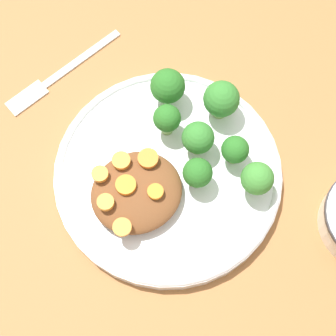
% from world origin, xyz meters
% --- Properties ---
extents(ground_plane, '(4.00, 4.00, 0.00)m').
position_xyz_m(ground_plane, '(0.00, 0.00, 0.00)').
color(ground_plane, '#9E6638').
extents(plate, '(0.28, 0.28, 0.02)m').
position_xyz_m(plate, '(0.00, 0.00, 0.01)').
color(plate, white).
rests_on(plate, ground_plane).
extents(stew_mound, '(0.11, 0.10, 0.03)m').
position_xyz_m(stew_mound, '(0.05, 0.01, 0.03)').
color(stew_mound, brown).
rests_on(stew_mound, plate).
extents(broccoli_floret_0, '(0.05, 0.05, 0.06)m').
position_xyz_m(broccoli_floret_0, '(-0.10, -0.04, 0.05)').
color(broccoli_floret_0, '#7FA85B').
rests_on(broccoli_floret_0, plate).
extents(broccoli_floret_1, '(0.03, 0.03, 0.05)m').
position_xyz_m(broccoli_floret_1, '(-0.08, 0.02, 0.05)').
color(broccoli_floret_1, '#759E51').
rests_on(broccoli_floret_1, plate).
extents(broccoli_floret_2, '(0.03, 0.03, 0.05)m').
position_xyz_m(broccoli_floret_2, '(-0.03, -0.05, 0.05)').
color(broccoli_floret_2, '#7FA85B').
rests_on(broccoli_floret_2, plate).
extents(broccoli_floret_3, '(0.04, 0.04, 0.05)m').
position_xyz_m(broccoli_floret_3, '(-0.02, 0.03, 0.05)').
color(broccoli_floret_3, '#7FA85B').
rests_on(broccoli_floret_3, plate).
extents(broccoli_floret_4, '(0.04, 0.04, 0.06)m').
position_xyz_m(broccoli_floret_4, '(-0.08, 0.07, 0.05)').
color(broccoli_floret_4, '#7FA85B').
rests_on(broccoli_floret_4, plate).
extents(broccoli_floret_5, '(0.04, 0.04, 0.06)m').
position_xyz_m(broccoli_floret_5, '(-0.05, -0.09, 0.05)').
color(broccoli_floret_5, '#7FA85B').
rests_on(broccoli_floret_5, plate).
extents(broccoli_floret_6, '(0.04, 0.04, 0.05)m').
position_xyz_m(broccoli_floret_6, '(-0.05, -0.01, 0.05)').
color(broccoli_floret_6, '#7FA85B').
rests_on(broccoli_floret_6, plate).
extents(carrot_slice_0, '(0.02, 0.02, 0.01)m').
position_xyz_m(carrot_slice_0, '(0.05, -0.03, 0.05)').
color(carrot_slice_0, orange).
rests_on(carrot_slice_0, stew_mound).
extents(carrot_slice_1, '(0.02, 0.02, 0.01)m').
position_xyz_m(carrot_slice_1, '(0.02, -0.02, 0.05)').
color(carrot_slice_1, orange).
rests_on(carrot_slice_1, stew_mound).
extents(carrot_slice_2, '(0.02, 0.02, 0.01)m').
position_xyz_m(carrot_slice_2, '(0.06, 0.00, 0.05)').
color(carrot_slice_2, orange).
rests_on(carrot_slice_2, stew_mound).
extents(carrot_slice_3, '(0.02, 0.02, 0.01)m').
position_xyz_m(carrot_slice_3, '(0.08, -0.03, 0.05)').
color(carrot_slice_3, orange).
rests_on(carrot_slice_3, stew_mound).
extents(carrot_slice_4, '(0.02, 0.02, 0.01)m').
position_xyz_m(carrot_slice_4, '(0.03, 0.02, 0.05)').
color(carrot_slice_4, orange).
rests_on(carrot_slice_4, stew_mound).
extents(carrot_slice_5, '(0.02, 0.02, 0.00)m').
position_xyz_m(carrot_slice_5, '(0.08, 0.04, 0.05)').
color(carrot_slice_5, orange).
rests_on(carrot_slice_5, stew_mound).
extents(carrot_slice_6, '(0.02, 0.02, 0.01)m').
position_xyz_m(carrot_slice_6, '(0.09, 0.01, 0.05)').
color(carrot_slice_6, orange).
rests_on(carrot_slice_6, stew_mound).
extents(fork, '(0.18, 0.05, 0.01)m').
position_xyz_m(fork, '(0.06, -0.20, 0.00)').
color(fork, silver).
rests_on(fork, ground_plane).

